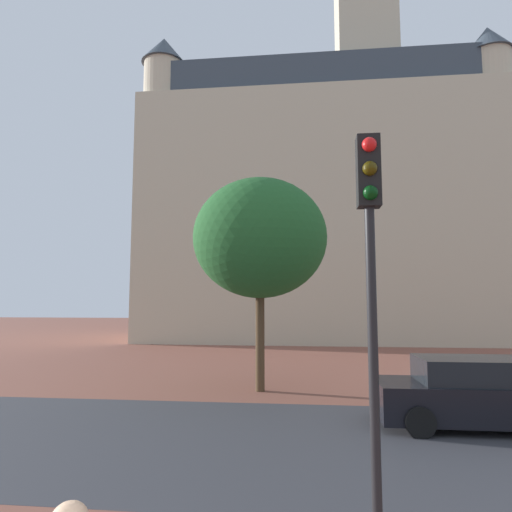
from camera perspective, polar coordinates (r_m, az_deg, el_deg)
ground_plane at (r=11.55m, az=-0.83°, el=-20.23°), size 120.00×120.00×0.00m
street_asphalt_strip at (r=9.87m, az=-2.18°, el=-22.74°), size 120.00×6.50×0.00m
landmark_building at (r=34.38m, az=8.94°, el=7.39°), size 26.02×10.76×36.01m
car_black at (r=11.64m, az=26.54°, el=-15.77°), size 4.39×2.00×1.56m
traffic_light_pole at (r=5.49m, az=14.70°, el=0.08°), size 0.28×0.34×4.92m
tree_curb_far at (r=14.47m, az=0.52°, el=2.30°), size 4.40×4.40×6.91m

